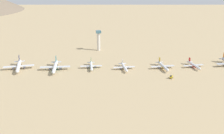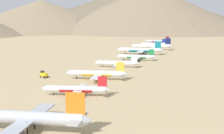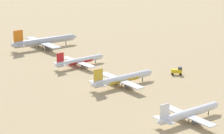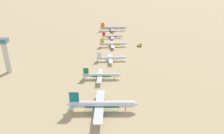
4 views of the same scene
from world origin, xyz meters
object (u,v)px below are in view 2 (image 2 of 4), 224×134
at_px(parked_jet_5, 117,63).
at_px(parked_jet_7, 77,89).
at_px(parked_jet_4, 137,57).
at_px(parked_jet_8, 24,118).
at_px(parked_jet_1, 154,44).
at_px(parked_jet_0, 158,41).
at_px(parked_jet_3, 141,50).
at_px(parked_jet_2, 152,46).
at_px(service_truck, 44,74).
at_px(parked_jet_6, 97,74).

xyz_separation_m(parked_jet_5, parked_jet_7, (10.11, 85.83, -0.04)).
bearing_deg(parked_jet_4, parked_jet_8, 80.62).
relative_size(parked_jet_1, parked_jet_5, 0.99).
height_order(parked_jet_4, parked_jet_5, parked_jet_4).
bearing_deg(parked_jet_0, parked_jet_5, 80.91).
xyz_separation_m(parked_jet_1, parked_jet_3, (13.95, 88.19, 1.20)).
height_order(parked_jet_0, parked_jet_2, parked_jet_2).
height_order(parked_jet_3, parked_jet_5, parked_jet_3).
xyz_separation_m(parked_jet_7, service_truck, (29.29, -42.11, -0.98)).
xyz_separation_m(parked_jet_7, parked_jet_8, (6.03, 47.05, 1.35)).
xyz_separation_m(parked_jet_2, parked_jet_6, (32.72, 171.79, -0.91)).
height_order(parked_jet_5, parked_jet_6, parked_jet_6).
distance_m(parked_jet_4, service_truck, 97.10).
distance_m(parked_jet_0, parked_jet_4, 173.01).
bearing_deg(parked_jet_5, parked_jet_7, 83.28).
relative_size(parked_jet_7, service_truck, 5.68).
height_order(parked_jet_2, service_truck, parked_jet_2).
bearing_deg(parked_jet_7, service_truck, -55.18).
relative_size(parked_jet_0, parked_jet_2, 0.76).
distance_m(parked_jet_3, parked_jet_6, 130.44).
distance_m(parked_jet_7, service_truck, 51.30).
height_order(parked_jet_1, parked_jet_7, parked_jet_1).
height_order(parked_jet_3, parked_jet_8, parked_jet_8).
relative_size(parked_jet_0, parked_jet_7, 1.07).
relative_size(parked_jet_0, parked_jet_3, 0.77).
xyz_separation_m(parked_jet_0, service_truck, (73.03, 253.95, -1.20)).
relative_size(parked_jet_4, parked_jet_6, 0.91).
distance_m(parked_jet_1, parked_jet_8, 306.25).
bearing_deg(service_truck, parked_jet_7, 124.82).
bearing_deg(parked_jet_6, parked_jet_4, -102.67).
height_order(parked_jet_7, service_truck, parked_jet_7).
height_order(parked_jet_2, parked_jet_6, parked_jet_2).
relative_size(parked_jet_6, parked_jet_8, 0.79).
relative_size(parked_jet_0, parked_jet_4, 1.04).
bearing_deg(parked_jet_0, parked_jet_2, 84.69).
height_order(parked_jet_8, service_truck, parked_jet_8).
bearing_deg(parked_jet_4, service_truck, 57.92).
bearing_deg(parked_jet_1, parked_jet_7, 81.52).
bearing_deg(parked_jet_1, parked_jet_3, 81.01).
height_order(parked_jet_0, parked_jet_1, parked_jet_0).
relative_size(parked_jet_2, parked_jet_4, 1.37).
bearing_deg(parked_jet_2, parked_jet_5, 78.38).
bearing_deg(parked_jet_0, parked_jet_8, 81.75).
xyz_separation_m(parked_jet_8, service_truck, (23.25, -89.16, -2.33)).
distance_m(parked_jet_3, service_truck, 136.63).
bearing_deg(parked_jet_0, parked_jet_1, 82.08).
distance_m(parked_jet_1, service_truck, 224.27).
height_order(parked_jet_1, parked_jet_4, parked_jet_4).
bearing_deg(parked_jet_4, parked_jet_3, -92.56).
distance_m(parked_jet_0, parked_jet_5, 212.90).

